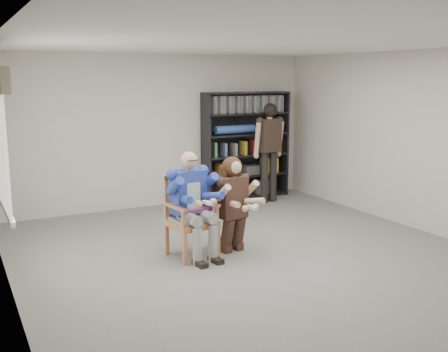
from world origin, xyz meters
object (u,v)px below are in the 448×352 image
seated_man (192,204)px  kneeling_woman (234,206)px  standing_man (269,154)px  armchair (192,216)px  bookshelf (246,146)px

seated_man → kneeling_woman: (0.58, -0.12, -0.06)m
kneeling_woman → standing_man: bearing=41.7°
armchair → standing_man: size_ratio=0.58×
seated_man → bookshelf: bookshelf is taller
seated_man → kneeling_woman: 0.60m
seated_man → armchair: bearing=-6.9°
seated_man → bookshelf: 3.64m
armchair → bookshelf: size_ratio=0.52×
armchair → bookshelf: (2.41, 2.72, 0.50)m
armchair → seated_man: (-0.00, 0.00, 0.17)m
bookshelf → armchair: bearing=-131.5°
seated_man → standing_man: size_ratio=0.76×
kneeling_woman → standing_man: standing_man is taller
bookshelf → standing_man: 0.58m
armchair → seated_man: bearing=173.1°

